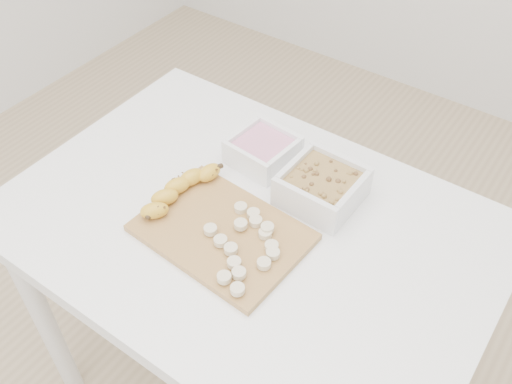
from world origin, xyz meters
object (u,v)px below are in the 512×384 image
Objects in this scene: bowl_yogurt at (263,150)px; banana at (179,191)px; bowl_granola at (322,186)px; cutting_board at (222,232)px; table at (248,251)px.

bowl_yogurt is 0.71× the size of banana.
bowl_granola is 0.23m from cutting_board.
bowl_granola is at bearing 61.74° from cutting_board.
bowl_yogurt is 0.44× the size of cutting_board.
cutting_board is (-0.11, -0.20, -0.03)m from bowl_granola.
bowl_granola is 0.30m from banana.
bowl_yogurt is 0.17m from bowl_granola.
cutting_board is at bearing -118.26° from bowl_granola.
table is 0.12m from cutting_board.
table is at bearing 71.99° from cutting_board.
cutting_board reaches higher than table.
cutting_board is at bearing 9.00° from banana.
banana is at bearing 170.05° from cutting_board.
table is 0.20m from banana.
table is 0.21m from bowl_granola.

